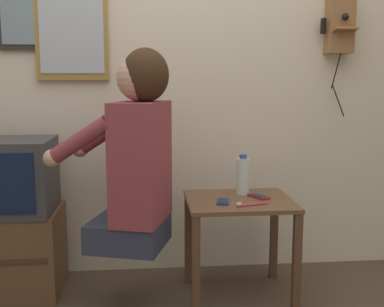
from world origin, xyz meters
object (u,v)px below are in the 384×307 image
Objects in this scene: wall_phone_antique at (340,22)px; cell_phone_held at (223,201)px; water_bottle at (243,176)px; toothbrush at (250,204)px; cell_phone_spare at (259,196)px; person at (136,152)px; framed_picture at (25,10)px; wall_mirror at (71,11)px.

wall_phone_antique is 5.82× the size of cell_phone_held.
wall_phone_antique is 3.48× the size of water_bottle.
toothbrush is (-0.01, -0.25, -0.10)m from water_bottle.
toothbrush is at bearing -143.75° from cell_phone_spare.
water_bottle is at bearing 62.09° from cell_phone_held.
framed_picture reaches higher than person.
cell_phone_held is 0.15m from toothbrush.
wall_phone_antique is 1.75× the size of framed_picture.
water_bottle is (1.20, -0.31, -0.91)m from framed_picture.
cell_phone_held is 0.24m from water_bottle.
framed_picture reaches higher than cell_phone_held.
cell_phone_held is (-0.76, -0.43, -0.96)m from wall_phone_antique.
framed_picture is at bearing 166.73° from cell_phone_held.
framed_picture is 1.66m from toothbrush.
framed_picture is 3.33× the size of cell_phone_held.
wall_mirror is at bearing 42.73° from toothbrush.
person is at bearing 163.96° from cell_phone_spare.
person is at bearing -158.55° from wall_phone_antique.
wall_phone_antique is at bearing 40.61° from cell_phone_held.
cell_phone_spare is 0.78× the size of toothbrush.
person is at bearing 69.37° from toothbrush.
framed_picture reaches higher than toothbrush.
wall_mirror is (-1.56, 0.04, 0.05)m from wall_phone_antique.
toothbrush is (0.57, -0.04, -0.27)m from person.
framed_picture is at bearing 136.08° from cell_phone_spare.
toothbrush is at bearing -92.50° from water_bottle.
framed_picture reaches higher than cell_phone_spare.
cell_phone_spare is (0.21, 0.09, 0.00)m from cell_phone_held.
cell_phone_held is 0.60× the size of water_bottle.
wall_phone_antique reaches higher than cell_phone_held.
cell_phone_spare is (1.27, -0.39, -1.01)m from framed_picture.
cell_phone_held is (1.06, -0.48, -1.01)m from framed_picture.
person is 7.44× the size of cell_phone_held.
wall_phone_antique is at bearing -1.40° from framed_picture.
wall_phone_antique is 1.82m from framed_picture.
person is at bearing -54.49° from wall_mirror.
wall_phone_antique reaches higher than person.
person is 4.45× the size of water_bottle.
toothbrush is (1.19, -0.55, -1.01)m from framed_picture.
person is 1.46m from wall_phone_antique.
cell_phone_spare is (0.65, 0.12, -0.27)m from person.
water_bottle is at bearing 103.18° from cell_phone_spare.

